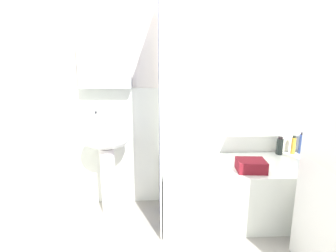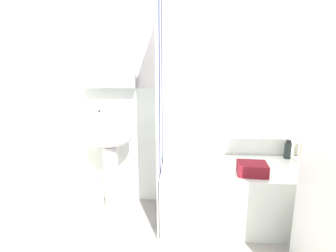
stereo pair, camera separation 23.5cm
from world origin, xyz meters
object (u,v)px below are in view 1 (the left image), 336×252
at_px(bathtub, 244,191).
at_px(shampoo_bottle, 293,145).
at_px(sink, 107,151).
at_px(body_wash_bottle, 280,146).
at_px(soap_dispenser, 96,121).
at_px(lotion_bottle, 302,144).
at_px(towel_folded, 251,166).

height_order(bathtub, shampoo_bottle, shampoo_bottle).
distance_m(sink, body_wash_bottle, 1.72).
distance_m(soap_dispenser, body_wash_bottle, 1.82).
distance_m(lotion_bottle, shampoo_bottle, 0.10).
distance_m(sink, lotion_bottle, 1.96).
bearing_deg(lotion_bottle, bathtub, -157.56).
xyz_separation_m(bathtub, shampoo_bottle, (0.58, 0.27, 0.36)).
bearing_deg(towel_folded, bathtub, 87.01).
bearing_deg(sink, body_wash_bottle, 4.05).
bearing_deg(lotion_bottle, body_wash_bottle, -176.27).
height_order(body_wash_bottle, towel_folded, body_wash_bottle).
xyz_separation_m(lotion_bottle, body_wash_bottle, (-0.24, -0.02, -0.02)).
relative_size(sink, shampoo_bottle, 4.45).
xyz_separation_m(soap_dispenser, body_wash_bottle, (1.79, 0.16, -0.32)).
height_order(bathtub, body_wash_bottle, body_wash_bottle).
relative_size(soap_dispenser, towel_folded, 0.68).
relative_size(bathtub, towel_folded, 6.44).
height_order(sink, lotion_bottle, sink).
bearing_deg(bathtub, soap_dispenser, 175.53).
bearing_deg(lotion_bottle, sink, -175.99).
bearing_deg(bathtub, shampoo_bottle, 24.87).
distance_m(bathtub, towel_folded, 0.35).
distance_m(shampoo_bottle, towel_folded, 0.72).
relative_size(sink, bathtub, 0.56).
bearing_deg(bathtub, lotion_bottle, 22.44).
distance_m(shampoo_bottle, body_wash_bottle, 0.15).
bearing_deg(soap_dispenser, lotion_bottle, 4.84).
height_order(lotion_bottle, body_wash_bottle, lotion_bottle).
height_order(soap_dispenser, towel_folded, soap_dispenser).
height_order(shampoo_bottle, towel_folded, shampoo_bottle).
bearing_deg(shampoo_bottle, bathtub, -155.13).
relative_size(body_wash_bottle, towel_folded, 0.77).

